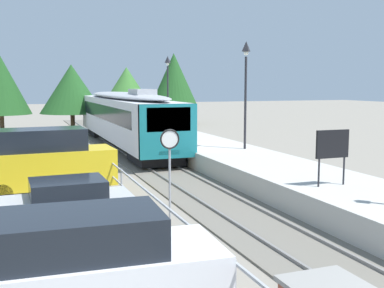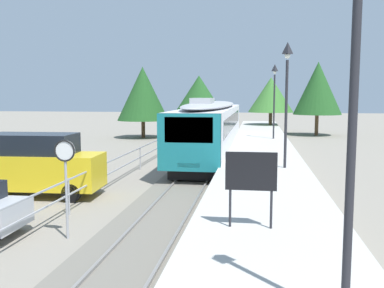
# 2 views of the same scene
# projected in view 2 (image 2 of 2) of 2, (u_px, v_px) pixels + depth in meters

# --- Properties ---
(ground_plane) EXTENTS (160.00, 160.00, 0.00)m
(ground_plane) POSITION_uv_depth(u_px,v_px,m) (150.00, 167.00, 24.30)
(ground_plane) COLOR gray
(track_rails) EXTENTS (3.20, 60.00, 0.14)m
(track_rails) POSITION_uv_depth(u_px,v_px,m) (203.00, 168.00, 23.85)
(track_rails) COLOR #6B665B
(track_rails) RESTS_ON ground
(commuter_train) EXTENTS (2.82, 19.38, 3.74)m
(commuter_train) POSITION_uv_depth(u_px,v_px,m) (211.00, 124.00, 28.08)
(commuter_train) COLOR silver
(commuter_train) RESTS_ON track_rails
(station_platform) EXTENTS (3.90, 60.00, 0.90)m
(station_platform) POSITION_uv_depth(u_px,v_px,m) (262.00, 161.00, 23.33)
(station_platform) COLOR #B7B5AD
(station_platform) RESTS_ON ground
(platform_lamp_near_end) EXTENTS (0.34, 0.34, 5.35)m
(platform_lamp_near_end) POSITION_uv_depth(u_px,v_px,m) (356.00, 47.00, 5.54)
(platform_lamp_near_end) COLOR #232328
(platform_lamp_near_end) RESTS_ON station_platform
(platform_lamp_mid_platform) EXTENTS (0.34, 0.34, 5.35)m
(platform_lamp_mid_platform) POSITION_uv_depth(u_px,v_px,m) (287.00, 81.00, 18.20)
(platform_lamp_mid_platform) COLOR #232328
(platform_lamp_mid_platform) RESTS_ON station_platform
(platform_lamp_far_end) EXTENTS (0.34, 0.34, 5.35)m
(platform_lamp_far_end) POSITION_uv_depth(u_px,v_px,m) (274.00, 87.00, 30.85)
(platform_lamp_far_end) COLOR #232328
(platform_lamp_far_end) RESTS_ON station_platform
(platform_notice_board) EXTENTS (1.20, 0.08, 1.80)m
(platform_notice_board) POSITION_uv_depth(u_px,v_px,m) (251.00, 174.00, 10.02)
(platform_notice_board) COLOR #232328
(platform_notice_board) RESTS_ON station_platform
(speed_limit_sign) EXTENTS (0.61, 0.10, 2.81)m
(speed_limit_sign) POSITION_uv_depth(u_px,v_px,m) (65.00, 164.00, 11.83)
(speed_limit_sign) COLOR #9EA0A5
(speed_limit_sign) RESTS_ON ground
(carpark_fence) EXTENTS (0.06, 36.06, 1.25)m
(carpark_fence) POSITION_uv_depth(u_px,v_px,m) (69.00, 188.00, 14.41)
(carpark_fence) COLOR #9EA0A5
(carpark_fence) RESTS_ON ground
(parked_van_yellow) EXTENTS (4.99, 2.18, 2.51)m
(parked_van_yellow) POSITION_uv_depth(u_px,v_px,m) (38.00, 164.00, 17.07)
(parked_van_yellow) COLOR gold
(parked_van_yellow) RESTS_ON ground
(tree_behind_carpark) EXTENTS (4.90, 4.90, 6.73)m
(tree_behind_carpark) POSITION_uv_depth(u_px,v_px,m) (143.00, 94.00, 40.70)
(tree_behind_carpark) COLOR brown
(tree_behind_carpark) RESTS_ON ground
(tree_behind_station_far) EXTENTS (5.32, 5.32, 5.80)m
(tree_behind_station_far) POSITION_uv_depth(u_px,v_px,m) (199.00, 98.00, 38.33)
(tree_behind_station_far) COLOR brown
(tree_behind_station_far) RESTS_ON ground
(tree_distant_left) EXTENTS (4.81, 4.81, 5.96)m
(tree_distant_left) POSITION_uv_depth(u_px,v_px,m) (271.00, 95.00, 45.82)
(tree_distant_left) COLOR brown
(tree_distant_left) RESTS_ON ground
(tree_distant_centre) EXTENTS (4.78, 4.78, 7.38)m
(tree_distant_centre) POSITION_uv_depth(u_px,v_px,m) (318.00, 88.00, 42.98)
(tree_distant_centre) COLOR brown
(tree_distant_centre) RESTS_ON ground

